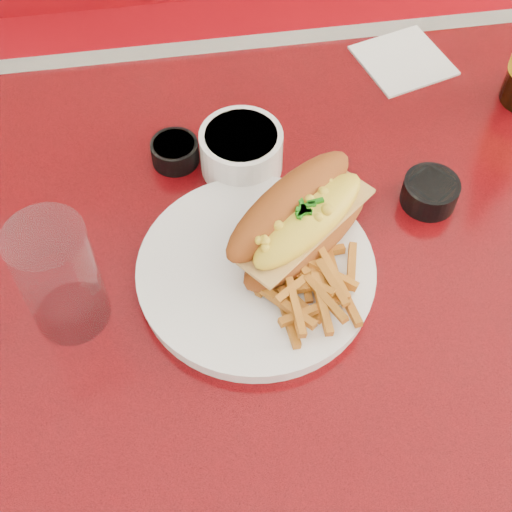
{
  "coord_description": "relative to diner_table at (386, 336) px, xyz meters",
  "views": [
    {
      "loc": [
        -0.23,
        -0.41,
        1.42
      ],
      "look_at": [
        -0.17,
        0.01,
        0.81
      ],
      "focal_mm": 50.0,
      "sensor_mm": 36.0,
      "label": 1
    }
  ],
  "objects": [
    {
      "name": "sauce_cup_right",
      "position": [
        0.05,
        0.09,
        0.18
      ],
      "size": [
        0.08,
        0.08,
        0.03
      ],
      "rotation": [
        0.0,
        0.0,
        0.24
      ],
      "color": "black",
      "rests_on": "diner_table"
    },
    {
      "name": "ground",
      "position": [
        0.0,
        0.0,
        -0.61
      ],
      "size": [
        8.0,
        8.0,
        0.0
      ],
      "primitive_type": "plane",
      "color": "silver",
      "rests_on": "ground"
    },
    {
      "name": "paper_napkin",
      "position": [
        0.09,
        0.33,
        0.16
      ],
      "size": [
        0.14,
        0.14,
        0.0
      ],
      "primitive_type": "cube",
      "rotation": [
        0.0,
        0.0,
        0.28
      ],
      "color": "white",
      "rests_on": "diner_table"
    },
    {
      "name": "water_tumbler",
      "position": [
        -0.36,
        -0.0,
        0.23
      ],
      "size": [
        0.09,
        0.09,
        0.14
      ],
      "primitive_type": "cylinder",
      "rotation": [
        0.0,
        0.0,
        0.09
      ],
      "color": "#C0E0F7",
      "rests_on": "diner_table"
    },
    {
      "name": "dinner_plate",
      "position": [
        -0.17,
        0.01,
        0.17
      ],
      "size": [
        0.28,
        0.28,
        0.02
      ],
      "rotation": [
        0.0,
        0.0,
        0.08
      ],
      "color": "white",
      "rests_on": "diner_table"
    },
    {
      "name": "sauce_cup_left",
      "position": [
        -0.24,
        0.2,
        0.18
      ],
      "size": [
        0.07,
        0.07,
        0.03
      ],
      "rotation": [
        0.0,
        0.0,
        0.3
      ],
      "color": "black",
      "rests_on": "diner_table"
    },
    {
      "name": "booth_bench_far",
      "position": [
        0.0,
        0.81,
        -0.32
      ],
      "size": [
        1.2,
        0.51,
        0.9
      ],
      "color": "#9A0A13",
      "rests_on": "ground"
    },
    {
      "name": "gravy_ramekin",
      "position": [
        -0.16,
        0.17,
        0.19
      ],
      "size": [
        0.13,
        0.13,
        0.05
      ],
      "rotation": [
        0.0,
        0.0,
        0.34
      ],
      "color": "white",
      "rests_on": "diner_table"
    },
    {
      "name": "diner_table",
      "position": [
        0.0,
        0.0,
        0.0
      ],
      "size": [
        1.23,
        0.83,
        0.77
      ],
      "color": "red",
      "rests_on": "ground"
    },
    {
      "name": "fries_pile",
      "position": [
        -0.11,
        -0.01,
        0.19
      ],
      "size": [
        0.13,
        0.12,
        0.03
      ],
      "primitive_type": null,
      "rotation": [
        0.0,
        0.0,
        0.24
      ],
      "color": "orange",
      "rests_on": "dinner_plate"
    },
    {
      "name": "fork",
      "position": [
        -0.12,
        -0.01,
        0.18
      ],
      "size": [
        0.04,
        0.13,
        0.0
      ],
      "rotation": [
        0.0,
        0.0,
        1.76
      ],
      "color": "#B9B9BE",
      "rests_on": "dinner_plate"
    },
    {
      "name": "mac_hoagie",
      "position": [
        -0.11,
        0.04,
        0.21
      ],
      "size": [
        0.21,
        0.19,
        0.08
      ],
      "rotation": [
        0.0,
        0.0,
        0.67
      ],
      "color": "#994A18",
      "rests_on": "dinner_plate"
    }
  ]
}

